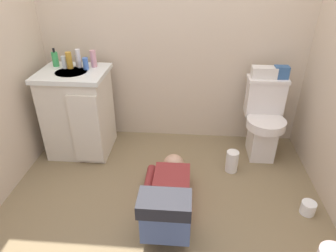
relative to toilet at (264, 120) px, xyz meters
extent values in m
cube|color=olive|center=(-0.88, -0.68, -0.39)|extent=(3.03, 2.93, 0.04)
cube|color=beige|center=(-0.88, 0.32, 0.83)|extent=(2.69, 0.08, 2.40)
cube|color=silver|center=(0.00, -0.04, -0.18)|extent=(0.22, 0.30, 0.38)
cylinder|color=silver|center=(0.00, -0.10, 0.01)|extent=(0.35, 0.35, 0.08)
cube|color=silver|center=(0.00, 0.09, 0.18)|extent=(0.34, 0.17, 0.34)
cube|color=silver|center=(0.00, 0.09, 0.37)|extent=(0.36, 0.19, 0.03)
cube|color=beige|center=(-1.75, -0.07, 0.02)|extent=(0.56, 0.48, 0.78)
cube|color=silver|center=(-1.75, -0.07, 0.43)|extent=(0.60, 0.52, 0.04)
cylinder|color=silver|center=(-1.75, -0.09, 0.43)|extent=(0.28, 0.28, 0.05)
cube|color=beige|center=(-1.60, -0.33, 0.00)|extent=(0.26, 0.03, 0.66)
cylinder|color=silver|center=(-1.75, 0.07, 0.50)|extent=(0.02, 0.02, 0.10)
cube|color=maroon|center=(-0.82, -0.73, -0.28)|extent=(0.29, 0.52, 0.17)
sphere|color=tan|center=(-0.82, -0.40, -0.27)|extent=(0.19, 0.19, 0.19)
cube|color=#475882|center=(-0.82, -1.09, -0.19)|extent=(0.31, 0.28, 0.20)
cube|color=#475882|center=(-0.82, -1.23, -0.07)|extent=(0.31, 0.12, 0.32)
cube|color=black|center=(-0.82, -1.28, 0.11)|extent=(0.31, 0.19, 0.09)
cylinder|color=maroon|center=(-1.01, -0.57, -0.31)|extent=(0.08, 0.30, 0.08)
cube|color=silver|center=(-0.04, 0.09, 0.43)|extent=(0.22, 0.11, 0.10)
cube|color=#33598C|center=(0.11, 0.09, 0.44)|extent=(0.12, 0.09, 0.11)
cylinder|color=green|center=(-1.94, 0.05, 0.52)|extent=(0.06, 0.06, 0.13)
cylinder|color=black|center=(-1.94, 0.05, 0.60)|extent=(0.02, 0.02, 0.04)
cylinder|color=silver|center=(-1.84, 0.00, 0.51)|extent=(0.04, 0.04, 0.11)
cylinder|color=gold|center=(-1.79, 0.00, 0.53)|extent=(0.05, 0.05, 0.15)
cylinder|color=silver|center=(-1.71, 0.03, 0.54)|extent=(0.04, 0.04, 0.17)
cylinder|color=#3F68BB|center=(-1.64, -0.02, 0.50)|extent=(0.05, 0.05, 0.11)
cylinder|color=#D1919E|center=(-1.59, 0.06, 0.53)|extent=(0.05, 0.05, 0.15)
cylinder|color=white|center=(-0.30, -0.32, -0.27)|extent=(0.11, 0.11, 0.20)
cylinder|color=white|center=(0.23, -0.80, -0.32)|extent=(0.11, 0.11, 0.10)
camera|label=1|loc=(-0.70, -2.55, 1.34)|focal=32.16mm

